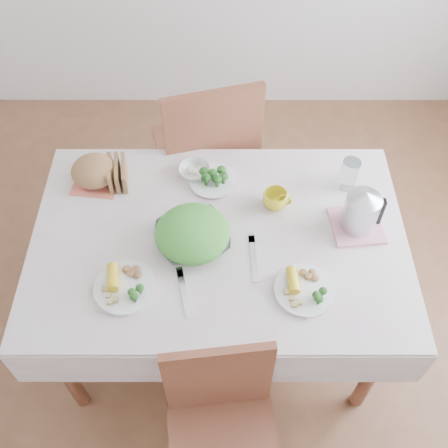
{
  "coord_description": "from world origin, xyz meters",
  "views": [
    {
      "loc": [
        0.02,
        -1.24,
        2.44
      ],
      "look_at": [
        0.02,
        0.02,
        0.82
      ],
      "focal_mm": 42.0,
      "sensor_mm": 36.0,
      "label": 1
    }
  ],
  "objects_px": {
    "chair_far": "(205,158)",
    "dinner_plate_right": "(304,290)",
    "salad_bowl": "(193,238)",
    "electric_kettle": "(362,208)",
    "dinner_plate_left": "(125,287)",
    "yellow_mug": "(275,200)",
    "chair_near": "(224,448)",
    "dining_table": "(220,287)"
  },
  "relations": [
    {
      "from": "chair_far",
      "to": "dinner_plate_right",
      "type": "height_order",
      "value": "chair_far"
    },
    {
      "from": "salad_bowl",
      "to": "electric_kettle",
      "type": "distance_m",
      "value": 0.67
    },
    {
      "from": "salad_bowl",
      "to": "dinner_plate_left",
      "type": "xyz_separation_m",
      "value": [
        -0.24,
        -0.21,
        -0.02
      ]
    },
    {
      "from": "dinner_plate_left",
      "to": "yellow_mug",
      "type": "relative_size",
      "value": 2.25
    },
    {
      "from": "dinner_plate_right",
      "to": "yellow_mug",
      "type": "xyz_separation_m",
      "value": [
        -0.09,
        0.41,
        0.03
      ]
    },
    {
      "from": "chair_far",
      "to": "dinner_plate_left",
      "type": "height_order",
      "value": "chair_far"
    },
    {
      "from": "chair_near",
      "to": "dinner_plate_right",
      "type": "relative_size",
      "value": 3.93
    },
    {
      "from": "yellow_mug",
      "to": "electric_kettle",
      "type": "bearing_deg",
      "value": -18.72
    },
    {
      "from": "dinner_plate_right",
      "to": "dining_table",
      "type": "bearing_deg",
      "value": 141.37
    },
    {
      "from": "dinner_plate_right",
      "to": "chair_far",
      "type": "bearing_deg",
      "value": 111.79
    },
    {
      "from": "dinner_plate_right",
      "to": "dinner_plate_left",
      "type": "bearing_deg",
      "value": 178.99
    },
    {
      "from": "dining_table",
      "to": "dinner_plate_right",
      "type": "xyz_separation_m",
      "value": [
        0.32,
        -0.25,
        0.4
      ]
    },
    {
      "from": "chair_near",
      "to": "electric_kettle",
      "type": "relative_size",
      "value": 4.59
    },
    {
      "from": "dining_table",
      "to": "yellow_mug",
      "type": "height_order",
      "value": "yellow_mug"
    },
    {
      "from": "chair_far",
      "to": "dining_table",
      "type": "bearing_deg",
      "value": 81.12
    },
    {
      "from": "dining_table",
      "to": "chair_near",
      "type": "height_order",
      "value": "chair_near"
    },
    {
      "from": "chair_near",
      "to": "dining_table",
      "type": "bearing_deg",
      "value": 84.95
    },
    {
      "from": "dining_table",
      "to": "salad_bowl",
      "type": "distance_m",
      "value": 0.43
    },
    {
      "from": "salad_bowl",
      "to": "yellow_mug",
      "type": "height_order",
      "value": "yellow_mug"
    },
    {
      "from": "dining_table",
      "to": "dinner_plate_left",
      "type": "bearing_deg",
      "value": -145.11
    },
    {
      "from": "salad_bowl",
      "to": "electric_kettle",
      "type": "xyz_separation_m",
      "value": [
        0.66,
        0.08,
        0.09
      ]
    },
    {
      "from": "chair_far",
      "to": "electric_kettle",
      "type": "distance_m",
      "value": 1.03
    },
    {
      "from": "dining_table",
      "to": "electric_kettle",
      "type": "height_order",
      "value": "electric_kettle"
    },
    {
      "from": "dinner_plate_left",
      "to": "dinner_plate_right",
      "type": "relative_size",
      "value": 1.03
    },
    {
      "from": "dinner_plate_left",
      "to": "electric_kettle",
      "type": "xyz_separation_m",
      "value": [
        0.9,
        0.29,
        0.11
      ]
    },
    {
      "from": "yellow_mug",
      "to": "electric_kettle",
      "type": "relative_size",
      "value": 0.54
    },
    {
      "from": "electric_kettle",
      "to": "dinner_plate_right",
      "type": "bearing_deg",
      "value": -133.58
    },
    {
      "from": "dining_table",
      "to": "electric_kettle",
      "type": "distance_m",
      "value": 0.75
    },
    {
      "from": "dinner_plate_right",
      "to": "electric_kettle",
      "type": "bearing_deg",
      "value": 51.81
    },
    {
      "from": "chair_far",
      "to": "salad_bowl",
      "type": "distance_m",
      "value": 0.84
    },
    {
      "from": "electric_kettle",
      "to": "yellow_mug",
      "type": "bearing_deg",
      "value": 155.89
    },
    {
      "from": "dining_table",
      "to": "dinner_plate_left",
      "type": "distance_m",
      "value": 0.58
    },
    {
      "from": "dining_table",
      "to": "yellow_mug",
      "type": "bearing_deg",
      "value": 34.93
    },
    {
      "from": "dinner_plate_right",
      "to": "electric_kettle",
      "type": "xyz_separation_m",
      "value": [
        0.24,
        0.3,
        0.11
      ]
    },
    {
      "from": "chair_far",
      "to": "dinner_plate_left",
      "type": "bearing_deg",
      "value": 59.84
    },
    {
      "from": "chair_near",
      "to": "electric_kettle",
      "type": "height_order",
      "value": "electric_kettle"
    },
    {
      "from": "dining_table",
      "to": "electric_kettle",
      "type": "xyz_separation_m",
      "value": [
        0.56,
        0.05,
        0.51
      ]
    },
    {
      "from": "dining_table",
      "to": "chair_near",
      "type": "distance_m",
      "value": 0.73
    },
    {
      "from": "electric_kettle",
      "to": "dining_table",
      "type": "bearing_deg",
      "value": 179.9
    },
    {
      "from": "dinner_plate_left",
      "to": "yellow_mug",
      "type": "distance_m",
      "value": 0.7
    },
    {
      "from": "chair_far",
      "to": "electric_kettle",
      "type": "relative_size",
      "value": 5.48
    },
    {
      "from": "chair_near",
      "to": "yellow_mug",
      "type": "relative_size",
      "value": 8.57
    }
  ]
}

